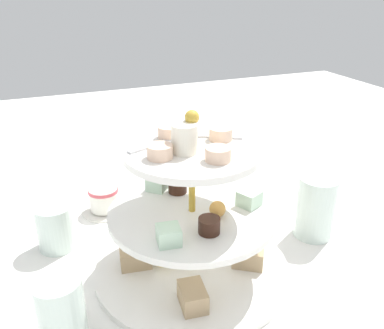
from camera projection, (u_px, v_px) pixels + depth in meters
ground_plane at (192, 270)px, 0.66m from camera, size 2.40×2.40×0.00m
tiered_serving_stand at (192, 225)px, 0.62m from camera, size 0.31×0.31×0.26m
water_glass_tall_right at (316, 207)px, 0.73m from camera, size 0.07×0.07×0.11m
water_glass_short_left at (56, 227)px, 0.70m from camera, size 0.06×0.06×0.08m
teacup_with_saucer at (104, 200)px, 0.81m from camera, size 0.09×0.09×0.05m
butter_knife_right at (197, 186)px, 0.92m from camera, size 0.15×0.10×0.00m
water_glass_mid_back at (61, 313)px, 0.51m from camera, size 0.06×0.06×0.10m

